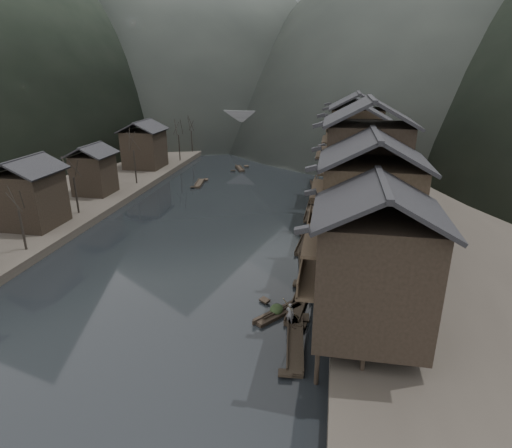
# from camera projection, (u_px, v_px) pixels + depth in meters

# --- Properties ---
(water) EXTENTS (300.00, 300.00, 0.00)m
(water) POSITION_uv_depth(u_px,v_px,m) (166.00, 286.00, 39.30)
(water) COLOR black
(water) RESTS_ON ground
(right_bank) EXTENTS (40.00, 200.00, 1.80)m
(right_bank) POSITION_uv_depth(u_px,v_px,m) (459.00, 184.00, 69.98)
(right_bank) COLOR #2D2823
(right_bank) RESTS_ON ground
(left_bank) EXTENTS (40.00, 200.00, 1.20)m
(left_bank) POSITION_uv_depth(u_px,v_px,m) (71.00, 168.00, 81.86)
(left_bank) COLOR #2D2823
(left_bank) RESTS_ON ground
(stilt_houses) EXTENTS (9.00, 67.60, 16.75)m
(stilt_houses) POSITION_uv_depth(u_px,v_px,m) (358.00, 156.00, 50.60)
(stilt_houses) COLOR black
(stilt_houses) RESTS_ON ground
(left_houses) EXTENTS (8.10, 53.20, 8.73)m
(left_houses) POSITION_uv_depth(u_px,v_px,m) (77.00, 168.00, 59.32)
(left_houses) COLOR black
(left_houses) RESTS_ON left_bank
(bare_trees) EXTENTS (3.87, 72.48, 7.74)m
(bare_trees) POSITION_uv_depth(u_px,v_px,m) (115.00, 157.00, 62.39)
(bare_trees) COLOR black
(bare_trees) RESTS_ON left_bank
(moored_sampans) EXTENTS (2.80, 50.84, 0.47)m
(moored_sampans) POSITION_uv_depth(u_px,v_px,m) (309.00, 235.00, 50.57)
(moored_sampans) COLOR black
(moored_sampans) RESTS_ON water
(midriver_boats) EXTENTS (6.64, 17.60, 0.44)m
(midriver_boats) POSITION_uv_depth(u_px,v_px,m) (220.00, 176.00, 77.87)
(midriver_boats) COLOR black
(midriver_boats) RESTS_ON water
(stone_bridge) EXTENTS (40.00, 6.00, 9.00)m
(stone_bridge) POSITION_uv_depth(u_px,v_px,m) (275.00, 127.00, 103.90)
(stone_bridge) COLOR #4C4C4F
(stone_bridge) RESTS_ON ground
(hero_sampan) EXTENTS (3.82, 4.49, 0.44)m
(hero_sampan) POSITION_uv_depth(u_px,v_px,m) (278.00, 313.00, 34.74)
(hero_sampan) COLOR black
(hero_sampan) RESTS_ON water
(cargo_heap) EXTENTS (1.11, 1.46, 0.67)m
(cargo_heap) POSITION_uv_depth(u_px,v_px,m) (277.00, 305.00, 34.74)
(cargo_heap) COLOR black
(cargo_heap) RESTS_ON hero_sampan
(boatman) EXTENTS (0.76, 0.61, 1.81)m
(boatman) POSITION_uv_depth(u_px,v_px,m) (290.00, 311.00, 32.88)
(boatman) COLOR #58585A
(boatman) RESTS_ON hero_sampan
(bamboo_pole) EXTENTS (1.33, 2.36, 3.53)m
(bamboo_pole) POSITION_uv_depth(u_px,v_px,m) (294.00, 280.00, 31.92)
(bamboo_pole) COLOR #8C7A51
(bamboo_pole) RESTS_ON boatman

